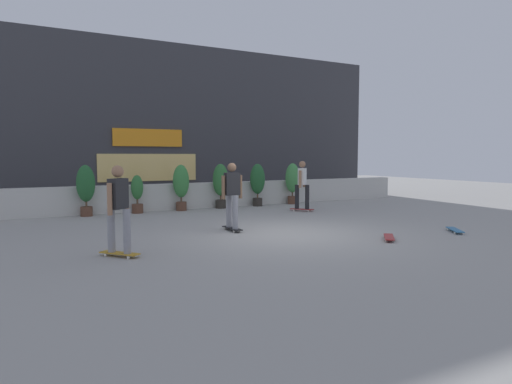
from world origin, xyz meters
TOP-DOWN VIEW (x-y plane):
  - ground_plane at (0.00, 0.00)m, footprint 48.00×48.00m
  - planter_wall at (0.00, 6.00)m, footprint 18.00×0.40m
  - building_backdrop at (-0.00, 10.00)m, footprint 20.00×2.08m
  - potted_plant_0 at (-3.81, 5.55)m, footprint 0.56×0.56m
  - potted_plant_1 at (-2.23, 5.55)m, footprint 0.39×0.39m
  - potted_plant_2 at (-0.74, 5.55)m, footprint 0.55×0.55m
  - potted_plant_3 at (0.72, 5.55)m, footprint 0.56×0.56m
  - potted_plant_4 at (2.22, 5.55)m, footprint 0.55×0.55m
  - potted_plant_5 at (3.76, 5.55)m, footprint 0.55×0.55m
  - skater_mid_plaza at (-0.95, 0.98)m, footprint 0.56×0.80m
  - skater_far_left at (-4.01, -0.64)m, footprint 0.67×0.74m
  - skater_foreground at (2.81, 3.47)m, footprint 0.66×0.75m
  - skateboard_near_camera at (3.78, -1.78)m, footprint 0.62×0.77m
  - skateboard_aside at (1.63, -1.76)m, footprint 0.68×0.73m

SIDE VIEW (x-z plane):
  - ground_plane at x=0.00m, z-range 0.00..0.00m
  - skateboard_near_camera at x=3.78m, z-range 0.02..0.10m
  - skateboard_aside at x=1.63m, z-range 0.02..0.10m
  - planter_wall at x=0.00m, z-range 0.00..0.90m
  - potted_plant_1 at x=-2.23m, z-range 0.05..1.30m
  - potted_plant_2 at x=-0.74m, z-range 0.13..1.71m
  - potted_plant_4 at x=2.22m, z-range 0.14..1.71m
  - potted_plant_5 at x=3.76m, z-range 0.14..1.72m
  - potted_plant_3 at x=0.72m, z-range 0.14..1.72m
  - potted_plant_0 at x=-3.81m, z-range 0.14..1.73m
  - skater_mid_plaza at x=-0.95m, z-range 0.09..1.79m
  - skater_far_left at x=-4.01m, z-range 0.09..1.79m
  - skater_foreground at x=2.81m, z-range 0.09..1.79m
  - building_backdrop at x=0.00m, z-range 0.00..6.50m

